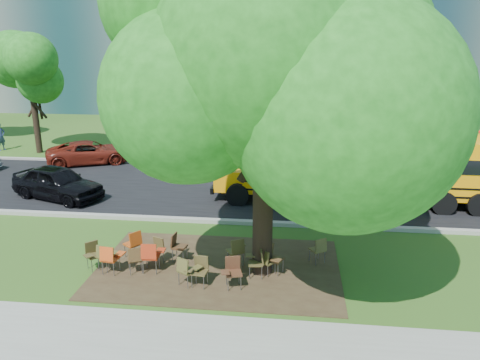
# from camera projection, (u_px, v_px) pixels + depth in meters

# --- Properties ---
(ground) EXTENTS (160.00, 160.00, 0.00)m
(ground) POSITION_uv_depth(u_px,v_px,m) (189.00, 259.00, 14.24)
(ground) COLOR #2C4C17
(ground) RESTS_ON ground
(dirt_patch) EXTENTS (7.00, 4.50, 0.03)m
(dirt_patch) POSITION_uv_depth(u_px,v_px,m) (218.00, 267.00, 13.65)
(dirt_patch) COLOR #382819
(dirt_patch) RESTS_ON ground
(asphalt_road) EXTENTS (80.00, 8.00, 0.04)m
(asphalt_road) POSITION_uv_depth(u_px,v_px,m) (223.00, 189.00, 20.90)
(asphalt_road) COLOR black
(asphalt_road) RESTS_ON ground
(kerb_near) EXTENTS (80.00, 0.25, 0.14)m
(kerb_near) POSITION_uv_depth(u_px,v_px,m) (207.00, 221.00, 17.08)
(kerb_near) COLOR gray
(kerb_near) RESTS_ON ground
(kerb_far) EXTENTS (80.00, 0.25, 0.14)m
(kerb_far) POSITION_uv_depth(u_px,v_px,m) (235.00, 165.00, 24.79)
(kerb_far) COLOR gray
(kerb_far) RESTS_ON ground
(bg_tree_0) EXTENTS (5.20, 5.20, 7.18)m
(bg_tree_0) POSITION_uv_depth(u_px,v_px,m) (30.00, 74.00, 26.66)
(bg_tree_0) COLOR black
(bg_tree_0) RESTS_ON ground
(bg_tree_2) EXTENTS (4.80, 4.80, 6.62)m
(bg_tree_2) POSITION_uv_depth(u_px,v_px,m) (164.00, 78.00, 28.84)
(bg_tree_2) COLOR black
(bg_tree_2) RESTS_ON ground
(bg_tree_3) EXTENTS (5.60, 5.60, 7.84)m
(bg_tree_3) POSITION_uv_depth(u_px,v_px,m) (388.00, 67.00, 25.27)
(bg_tree_3) COLOR black
(bg_tree_3) RESTS_ON ground
(main_tree) EXTENTS (7.20, 7.20, 9.46)m
(main_tree) POSITION_uv_depth(u_px,v_px,m) (265.00, 62.00, 11.75)
(main_tree) COLOR black
(main_tree) RESTS_ON ground
(school_bus) EXTENTS (11.34, 2.70, 2.76)m
(school_bus) POSITION_uv_depth(u_px,v_px,m) (367.00, 165.00, 18.83)
(school_bus) COLOR orange
(school_bus) RESTS_ON ground
(chair_0) EXTENTS (0.63, 0.52, 0.89)m
(chair_0) POSITION_uv_depth(u_px,v_px,m) (110.00, 257.00, 13.12)
(chair_0) COLOR #C94515
(chair_0) RESTS_ON ground
(chair_1) EXTENTS (0.66, 0.52, 0.82)m
(chair_1) POSITION_uv_depth(u_px,v_px,m) (105.00, 255.00, 13.32)
(chair_1) COLOR #504B22
(chair_1) RESTS_ON ground
(chair_2) EXTENTS (0.57, 0.67, 0.83)m
(chair_2) POSITION_uv_depth(u_px,v_px,m) (136.00, 257.00, 13.17)
(chair_2) COLOR #4D351B
(chair_2) RESTS_ON ground
(chair_3) EXTENTS (0.60, 0.50, 0.85)m
(chair_3) POSITION_uv_depth(u_px,v_px,m) (199.00, 268.00, 12.50)
(chair_3) COLOR #4D4021
(chair_3) RESTS_ON ground
(chair_4) EXTENTS (0.72, 0.57, 0.85)m
(chair_4) POSITION_uv_depth(u_px,v_px,m) (187.00, 269.00, 12.47)
(chair_4) COLOR brown
(chair_4) RESTS_ON ground
(chair_5) EXTENTS (0.59, 0.63, 0.87)m
(chair_5) POSITION_uv_depth(u_px,v_px,m) (232.00, 269.00, 12.41)
(chair_5) COLOR #4C2B1B
(chair_5) RESTS_ON ground
(chair_6) EXTENTS (0.55, 0.57, 0.86)m
(chair_6) POSITION_uv_depth(u_px,v_px,m) (257.00, 260.00, 12.98)
(chair_6) COLOR #483F1F
(chair_6) RESTS_ON ground
(chair_7) EXTENTS (0.66, 0.53, 0.77)m
(chair_7) POSITION_uv_depth(u_px,v_px,m) (267.00, 260.00, 13.08)
(chair_7) COLOR brown
(chair_7) RESTS_ON ground
(chair_8) EXTENTS (0.61, 0.77, 0.90)m
(chair_8) POSITION_uv_depth(u_px,v_px,m) (134.00, 241.00, 14.12)
(chair_8) COLOR #A94112
(chair_8) RESTS_ON ground
(chair_9) EXTENTS (0.67, 0.53, 0.82)m
(chair_9) POSITION_uv_depth(u_px,v_px,m) (156.00, 248.00, 13.77)
(chair_9) COLOR brown
(chair_9) RESTS_ON ground
(chair_10) EXTENTS (0.50, 0.60, 0.85)m
(chair_10) POSITION_uv_depth(u_px,v_px,m) (178.00, 244.00, 13.97)
(chair_10) COLOR #432A18
(chair_10) RESTS_ON ground
(chair_11) EXTENTS (0.59, 0.73, 0.89)m
(chair_11) POSITION_uv_depth(u_px,v_px,m) (237.00, 249.00, 13.62)
(chair_11) COLOR #4C4621
(chair_11) RESTS_ON ground
(chair_12) EXTENTS (0.55, 0.70, 0.86)m
(chair_12) POSITION_uv_depth(u_px,v_px,m) (273.00, 256.00, 13.17)
(chair_12) COLOR #4E341B
(chair_12) RESTS_ON ground
(chair_13) EXTENTS (0.55, 0.69, 0.82)m
(chair_13) POSITION_uv_depth(u_px,v_px,m) (319.00, 247.00, 13.80)
(chair_13) COLOR brown
(chair_13) RESTS_ON ground
(chair_14) EXTENTS (0.62, 0.58, 0.95)m
(chair_14) POSITION_uv_depth(u_px,v_px,m) (151.00, 254.00, 13.18)
(chair_14) COLOR #A82B11
(chair_14) RESTS_ON ground
(chair_15) EXTENTS (0.56, 0.71, 0.83)m
(chair_15) POSITION_uv_depth(u_px,v_px,m) (93.00, 253.00, 13.47)
(chair_15) COLOR #4C4121
(chair_15) RESTS_ON ground
(black_car) EXTENTS (4.43, 2.97, 1.40)m
(black_car) POSITION_uv_depth(u_px,v_px,m) (58.00, 183.00, 19.52)
(black_car) COLOR black
(black_car) RESTS_ON ground
(bg_car_red) EXTENTS (4.90, 3.71, 1.24)m
(bg_car_red) POSITION_uv_depth(u_px,v_px,m) (90.00, 152.00, 25.22)
(bg_car_red) COLOR #601A10
(bg_car_red) RESTS_ON ground
(pedestrian_a) EXTENTS (0.60, 0.72, 1.68)m
(pedestrian_a) POSITION_uv_depth(u_px,v_px,m) (0.00, 137.00, 28.30)
(pedestrian_a) COLOR navy
(pedestrian_a) RESTS_ON ground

